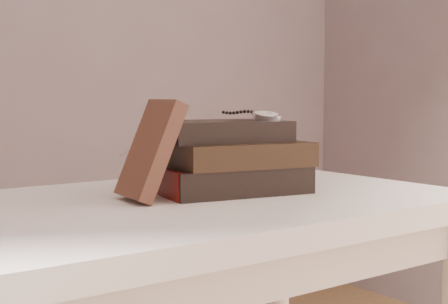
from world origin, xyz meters
TOP-DOWN VIEW (x-y plane):
  - table at (0.00, 0.35)m, footprint 1.00×0.60m
  - book_stack at (0.12, 0.36)m, footprint 0.30×0.23m
  - journal at (-0.05, 0.36)m, footprint 0.10×0.12m
  - pocket_watch at (0.18, 0.34)m, footprint 0.06×0.16m
  - eyeglasses at (0.04, 0.47)m, footprint 0.13×0.15m

SIDE VIEW (x-z plane):
  - table at x=0.00m, z-range 0.28..1.03m
  - book_stack at x=0.12m, z-range 0.75..0.88m
  - eyeglasses at x=0.04m, z-range 0.80..0.85m
  - journal at x=-0.05m, z-range 0.75..0.92m
  - pocket_watch at x=0.18m, z-range 0.88..0.90m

